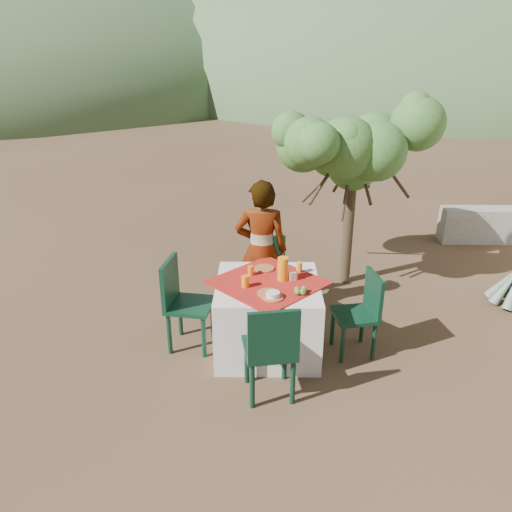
{
  "coord_description": "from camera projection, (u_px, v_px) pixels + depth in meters",
  "views": [
    {
      "loc": [
        -0.55,
        -4.09,
        2.93
      ],
      "look_at": [
        -0.61,
        0.72,
        0.87
      ],
      "focal_mm": 35.0,
      "sensor_mm": 36.0,
      "label": 1
    }
  ],
  "objects": [
    {
      "name": "ground",
      "position": [
        317.0,
        366.0,
        4.91
      ],
      "size": [
        160.0,
        160.0,
        0.0
      ],
      "primitive_type": "plane",
      "color": "#3C2A1B",
      "rests_on": "ground"
    },
    {
      "name": "juice_pitcher",
      "position": [
        283.0,
        269.0,
        4.91
      ],
      "size": [
        0.11,
        0.11,
        0.24
      ],
      "primitive_type": "cylinder",
      "color": "orange",
      "rests_on": "table"
    },
    {
      "name": "jar_right",
      "position": [
        299.0,
        267.0,
        5.12
      ],
      "size": [
        0.06,
        0.06,
        0.1
      ],
      "primitive_type": "cylinder",
      "color": "orange",
      "rests_on": "table"
    },
    {
      "name": "plate_near",
      "position": [
        268.0,
        293.0,
        4.67
      ],
      "size": [
        0.21,
        0.21,
        0.01
      ],
      "primitive_type": "cylinder",
      "color": "brown",
      "rests_on": "table"
    },
    {
      "name": "jar_left",
      "position": [
        295.0,
        275.0,
        4.95
      ],
      "size": [
        0.05,
        0.05,
        0.08
      ],
      "primitive_type": "cylinder",
      "color": "orange",
      "rests_on": "table"
    },
    {
      "name": "glass_far",
      "position": [
        251.0,
        270.0,
        5.04
      ],
      "size": [
        0.06,
        0.06,
        0.1
      ],
      "primitive_type": "cylinder",
      "color": "orange",
      "rests_on": "table"
    },
    {
      "name": "bowl_plate",
      "position": [
        273.0,
        297.0,
        4.6
      ],
      "size": [
        0.2,
        0.2,
        0.01
      ],
      "primitive_type": "cylinder",
      "color": "brown",
      "rests_on": "table"
    },
    {
      "name": "chair_near",
      "position": [
        271.0,
        348.0,
        4.26
      ],
      "size": [
        0.5,
        0.5,
        0.95
      ],
      "rotation": [
        0.0,
        0.0,
        3.3
      ],
      "color": "black",
      "rests_on": "ground"
    },
    {
      "name": "plate_far",
      "position": [
        264.0,
        268.0,
        5.19
      ],
      "size": [
        0.21,
        0.21,
        0.01
      ],
      "primitive_type": "cylinder",
      "color": "brown",
      "rests_on": "table"
    },
    {
      "name": "hill_near_right",
      "position": [
        427.0,
        85.0,
        37.86
      ],
      "size": [
        48.0,
        48.0,
        20.0
      ],
      "primitive_type": "ellipsoid",
      "color": "#344F2C",
      "rests_on": "ground"
    },
    {
      "name": "fruit_cluster",
      "position": [
        300.0,
        291.0,
        4.67
      ],
      "size": [
        0.12,
        0.12,
        0.06
      ],
      "color": "#51792C",
      "rests_on": "table"
    },
    {
      "name": "person",
      "position": [
        261.0,
        250.0,
        5.55
      ],
      "size": [
        0.6,
        0.41,
        1.61
      ],
      "primitive_type": "imported",
      "rotation": [
        0.0,
        0.0,
        3.1
      ],
      "color": "#8C6651",
      "rests_on": "ground"
    },
    {
      "name": "hill_far_center",
      "position": [
        230.0,
        73.0,
        52.74
      ],
      "size": [
        60.0,
        60.0,
        24.0
      ],
      "primitive_type": "ellipsoid",
      "color": "gray",
      "rests_on": "ground"
    },
    {
      "name": "white_bowl",
      "position": [
        273.0,
        294.0,
        4.59
      ],
      "size": [
        0.13,
        0.13,
        0.05
      ],
      "primitive_type": "cylinder",
      "color": "silver",
      "rests_on": "bowl_plate"
    },
    {
      "name": "napkin_holder",
      "position": [
        293.0,
        276.0,
        4.93
      ],
      "size": [
        0.08,
        0.06,
        0.09
      ],
      "primitive_type": "cube",
      "rotation": [
        0.0,
        0.0,
        0.36
      ],
      "color": "silver",
      "rests_on": "table"
    },
    {
      "name": "glass_near",
      "position": [
        245.0,
        281.0,
        4.79
      ],
      "size": [
        0.07,
        0.07,
        0.12
      ],
      "primitive_type": "cylinder",
      "color": "orange",
      "rests_on": "table"
    },
    {
      "name": "chair_far",
      "position": [
        270.0,
        268.0,
        5.91
      ],
      "size": [
        0.42,
        0.42,
        0.84
      ],
      "rotation": [
        0.0,
        0.0,
        0.1
      ],
      "color": "black",
      "rests_on": "ground"
    },
    {
      "name": "shrub_tree",
      "position": [
        358.0,
        156.0,
        6.06
      ],
      "size": [
        1.79,
        1.75,
        2.1
      ],
      "color": "#403220",
      "rests_on": "ground"
    },
    {
      "name": "chair_right",
      "position": [
        362.0,
        310.0,
        4.96
      ],
      "size": [
        0.46,
        0.46,
        0.87
      ],
      "rotation": [
        0.0,
        0.0,
        4.89
      ],
      "color": "black",
      "rests_on": "ground"
    },
    {
      "name": "table",
      "position": [
        267.0,
        316.0,
        5.06
      ],
      "size": [
        1.3,
        1.3,
        0.76
      ],
      "color": "silver",
      "rests_on": "ground"
    },
    {
      "name": "chair_left",
      "position": [
        182.0,
        300.0,
        5.05
      ],
      "size": [
        0.51,
        0.51,
        0.96
      ],
      "rotation": [
        0.0,
        0.0,
        1.42
      ],
      "color": "black",
      "rests_on": "ground"
    }
  ]
}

